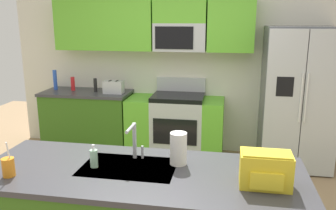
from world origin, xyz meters
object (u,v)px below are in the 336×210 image
(drink_cup_orange, at_px, (8,167))
(refrigerator, at_px, (297,99))
(pepper_mill, at_px, (95,85))
(bottle_blue, at_px, (55,80))
(soap_dispenser, at_px, (94,158))
(toaster, at_px, (114,87))
(paper_towel_roll, at_px, (178,149))
(sink_faucet, at_px, (134,138))
(bottle_red, at_px, (73,84))
(backpack, at_px, (266,169))
(range_oven, at_px, (175,126))

(drink_cup_orange, bearing_deg, refrigerator, 49.16)
(pepper_mill, xyz_separation_m, bottle_blue, (-0.65, 0.05, 0.05))
(pepper_mill, xyz_separation_m, soap_dispenser, (0.99, -2.53, -0.03))
(toaster, height_order, paper_towel_roll, paper_towel_roll)
(sink_faucet, bearing_deg, toaster, 112.34)
(drink_cup_orange, bearing_deg, paper_towel_roll, 20.19)
(drink_cup_orange, distance_m, soap_dispenser, 0.57)
(soap_dispenser, bearing_deg, drink_cup_orange, -154.57)
(toaster, relative_size, bottle_red, 1.39)
(soap_dispenser, relative_size, paper_towel_roll, 0.71)
(refrigerator, relative_size, sink_faucet, 6.56)
(refrigerator, height_order, pepper_mill, refrigerator)
(bottle_blue, height_order, drink_cup_orange, bottle_blue)
(toaster, relative_size, soap_dispenser, 1.65)
(sink_faucet, relative_size, paper_towel_roll, 1.17)
(backpack, bearing_deg, refrigerator, 75.96)
(pepper_mill, xyz_separation_m, drink_cup_orange, (0.47, -2.77, -0.03))
(toaster, xyz_separation_m, sink_faucet, (0.94, -2.29, 0.08))
(sink_faucet, distance_m, drink_cup_orange, 0.88)
(backpack, bearing_deg, soap_dispenser, 175.85)
(pepper_mill, distance_m, soap_dispenser, 2.71)
(toaster, bearing_deg, range_oven, 3.37)
(bottle_blue, bearing_deg, range_oven, -1.40)
(range_oven, height_order, soap_dispenser, range_oven)
(range_oven, distance_m, paper_towel_roll, 2.47)
(bottle_red, distance_m, bottle_blue, 0.29)
(bottle_blue, height_order, paper_towel_roll, bottle_blue)
(refrigerator, xyz_separation_m, toaster, (-2.51, 0.02, 0.07))
(range_oven, distance_m, drink_cup_orange, 2.91)
(bottle_red, xyz_separation_m, backpack, (2.54, -2.65, 0.02))
(range_oven, height_order, toaster, range_oven)
(bottle_red, height_order, drink_cup_orange, drink_cup_orange)
(bottle_red, bearing_deg, paper_towel_roll, -51.03)
(refrigerator, bearing_deg, toaster, 179.56)
(bottle_red, height_order, backpack, backpack)
(drink_cup_orange, xyz_separation_m, paper_towel_roll, (1.10, 0.41, 0.05))
(pepper_mill, bearing_deg, range_oven, 0.12)
(soap_dispenser, bearing_deg, backpack, -4.15)
(range_oven, bearing_deg, sink_faucet, -88.78)
(bottle_blue, bearing_deg, soap_dispenser, -57.53)
(pepper_mill, bearing_deg, paper_towel_roll, -56.32)
(bottle_red, bearing_deg, refrigerator, -1.95)
(paper_towel_roll, bearing_deg, refrigerator, 61.79)
(toaster, height_order, backpack, backpack)
(pepper_mill, bearing_deg, soap_dispenser, -68.69)
(sink_faucet, distance_m, backpack, 0.98)
(pepper_mill, height_order, bottle_blue, bottle_blue)
(range_oven, bearing_deg, paper_towel_roll, -80.64)
(drink_cup_orange, bearing_deg, bottle_red, 106.66)
(bottle_blue, relative_size, backpack, 0.93)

